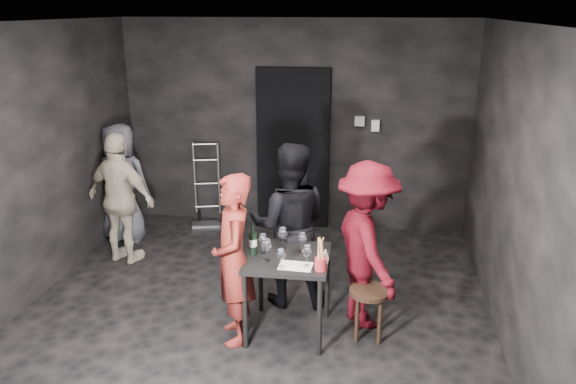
% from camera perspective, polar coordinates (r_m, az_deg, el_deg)
% --- Properties ---
extents(floor, '(4.50, 5.00, 0.02)m').
position_cam_1_polar(floor, '(5.51, -3.57, -12.54)').
color(floor, black).
rests_on(floor, ground).
extents(ceiling, '(4.50, 5.00, 0.02)m').
position_cam_1_polar(ceiling, '(4.73, -4.23, 16.78)').
color(ceiling, silver).
rests_on(ceiling, ground).
extents(wall_back, '(4.50, 0.04, 2.70)m').
position_cam_1_polar(wall_back, '(7.34, 0.59, 6.73)').
color(wall_back, black).
rests_on(wall_back, ground).
extents(wall_front, '(4.50, 0.04, 2.70)m').
position_cam_1_polar(wall_front, '(2.79, -15.94, -14.29)').
color(wall_front, black).
rests_on(wall_front, ground).
extents(wall_left, '(0.04, 5.00, 2.70)m').
position_cam_1_polar(wall_left, '(5.88, -25.75, 1.96)').
color(wall_left, black).
rests_on(wall_left, ground).
extents(wall_right, '(0.04, 5.00, 2.70)m').
position_cam_1_polar(wall_right, '(4.97, 22.30, -0.35)').
color(wall_right, black).
rests_on(wall_right, ground).
extents(doorway, '(0.95, 0.10, 2.10)m').
position_cam_1_polar(doorway, '(7.35, 0.51, 4.35)').
color(doorway, black).
rests_on(doorway, ground).
extents(wallbox_upper, '(0.12, 0.06, 0.12)m').
position_cam_1_polar(wallbox_upper, '(7.19, 7.29, 7.16)').
color(wallbox_upper, '#B7B7B2').
rests_on(wallbox_upper, wall_back).
extents(wallbox_lower, '(0.10, 0.06, 0.14)m').
position_cam_1_polar(wallbox_lower, '(7.20, 8.87, 6.69)').
color(wallbox_lower, '#B7B7B2').
rests_on(wallbox_lower, wall_back).
extents(hand_truck, '(0.38, 0.33, 1.12)m').
position_cam_1_polar(hand_truck, '(7.71, -8.18, -1.71)').
color(hand_truck, '#B2B2B7').
rests_on(hand_truck, floor).
extents(tasting_table, '(0.72, 0.72, 0.75)m').
position_cam_1_polar(tasting_table, '(4.98, 0.00, -7.55)').
color(tasting_table, black).
rests_on(tasting_table, floor).
extents(stool, '(0.37, 0.37, 0.47)m').
position_cam_1_polar(stool, '(5.07, 8.28, -10.68)').
color(stool, '#332019').
rests_on(stool, floor).
extents(server_red, '(0.55, 0.66, 1.55)m').
position_cam_1_polar(server_red, '(4.86, -5.59, -6.73)').
color(server_red, maroon).
rests_on(server_red, floor).
extents(woman_black, '(0.91, 0.56, 1.77)m').
position_cam_1_polar(woman_black, '(5.41, 0.15, -2.68)').
color(woman_black, black).
rests_on(woman_black, floor).
extents(man_maroon, '(0.87, 1.15, 1.61)m').
position_cam_1_polar(man_maroon, '(5.11, 8.03, -5.14)').
color(man_maroon, '#560913').
rests_on(man_maroon, floor).
extents(bystander_cream, '(0.98, 0.66, 1.53)m').
position_cam_1_polar(bystander_cream, '(6.61, -16.60, -0.61)').
color(bystander_cream, beige).
rests_on(bystander_cream, floor).
extents(bystander_grey, '(0.75, 0.45, 1.48)m').
position_cam_1_polar(bystander_grey, '(7.23, -16.48, 0.80)').
color(bystander_grey, '#53525F').
rests_on(bystander_grey, floor).
extents(tasting_mat, '(0.29, 0.19, 0.00)m').
position_cam_1_polar(tasting_mat, '(4.75, 0.78, -7.52)').
color(tasting_mat, white).
rests_on(tasting_mat, tasting_table).
extents(wine_glass_a, '(0.11, 0.11, 0.22)m').
position_cam_1_polar(wine_glass_a, '(4.80, -2.20, -5.81)').
color(wine_glass_a, white).
rests_on(wine_glass_a, tasting_table).
extents(wine_glass_b, '(0.08, 0.08, 0.19)m').
position_cam_1_polar(wine_glass_b, '(4.97, -2.56, -5.15)').
color(wine_glass_b, white).
rests_on(wine_glass_b, tasting_table).
extents(wine_glass_c, '(0.11, 0.11, 0.22)m').
position_cam_1_polar(wine_glass_c, '(5.04, -0.54, -4.62)').
color(wine_glass_c, white).
rests_on(wine_glass_c, tasting_table).
extents(wine_glass_d, '(0.09, 0.09, 0.18)m').
position_cam_1_polar(wine_glass_d, '(4.69, -0.70, -6.67)').
color(wine_glass_d, white).
rests_on(wine_glass_d, tasting_table).
extents(wine_glass_e, '(0.10, 0.10, 0.21)m').
position_cam_1_polar(wine_glass_e, '(4.72, 1.92, -6.39)').
color(wine_glass_e, white).
rests_on(wine_glass_e, tasting_table).
extents(wine_glass_f, '(0.08, 0.08, 0.20)m').
position_cam_1_polar(wine_glass_f, '(4.97, 1.46, -5.08)').
color(wine_glass_f, white).
rests_on(wine_glass_f, tasting_table).
extents(wine_bottle, '(0.07, 0.07, 0.29)m').
position_cam_1_polar(wine_bottle, '(4.94, -3.57, -5.15)').
color(wine_bottle, black).
rests_on(wine_bottle, tasting_table).
extents(breadstick_cup, '(0.10, 0.10, 0.31)m').
position_cam_1_polar(breadstick_cup, '(4.64, 3.35, -6.38)').
color(breadstick_cup, '#B3252A').
rests_on(breadstick_cup, tasting_table).
extents(reserved_card, '(0.08, 0.13, 0.09)m').
position_cam_1_polar(reserved_card, '(4.82, 3.54, -6.57)').
color(reserved_card, white).
rests_on(reserved_card, tasting_table).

